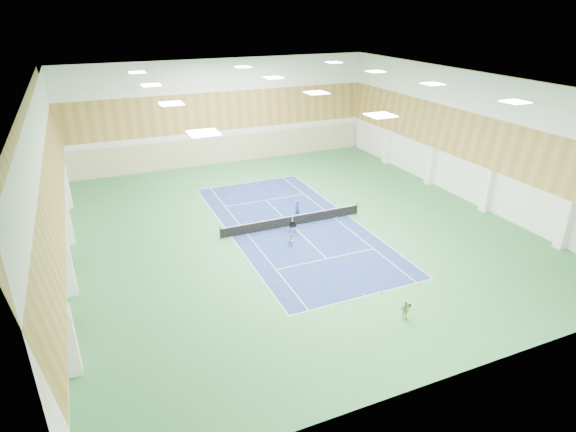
{
  "coord_description": "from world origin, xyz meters",
  "views": [
    {
      "loc": [
        -15.25,
        -34.38,
        17.6
      ],
      "look_at": [
        -1.31,
        -2.08,
        2.0
      ],
      "focal_mm": 30.0,
      "sensor_mm": 36.0,
      "label": 1
    }
  ],
  "objects_px": {
    "coach": "(297,209)",
    "ball_cart": "(293,228)",
    "child_court": "(291,240)",
    "child_apron": "(405,310)",
    "tennis_net": "(292,220)"
  },
  "relations": [
    {
      "from": "tennis_net",
      "to": "ball_cart",
      "type": "height_order",
      "value": "tennis_net"
    },
    {
      "from": "coach",
      "to": "ball_cart",
      "type": "distance_m",
      "value": 3.35
    },
    {
      "from": "coach",
      "to": "child_apron",
      "type": "distance_m",
      "value": 16.46
    },
    {
      "from": "coach",
      "to": "child_court",
      "type": "height_order",
      "value": "coach"
    },
    {
      "from": "child_court",
      "to": "child_apron",
      "type": "xyz_separation_m",
      "value": [
        2.5,
        -11.47,
        0.07
      ]
    },
    {
      "from": "tennis_net",
      "to": "ball_cart",
      "type": "xyz_separation_m",
      "value": [
        -0.58,
        -1.36,
        -0.07
      ]
    },
    {
      "from": "child_court",
      "to": "child_apron",
      "type": "height_order",
      "value": "child_apron"
    },
    {
      "from": "coach",
      "to": "child_court",
      "type": "bearing_deg",
      "value": 40.47
    },
    {
      "from": "coach",
      "to": "ball_cart",
      "type": "bearing_deg",
      "value": 38.74
    },
    {
      "from": "tennis_net",
      "to": "coach",
      "type": "bearing_deg",
      "value": 53.04
    },
    {
      "from": "child_court",
      "to": "ball_cart",
      "type": "height_order",
      "value": "child_court"
    },
    {
      "from": "coach",
      "to": "ball_cart",
      "type": "xyz_separation_m",
      "value": [
        -1.71,
        -2.86,
        -0.3
      ]
    },
    {
      "from": "child_court",
      "to": "ball_cart",
      "type": "xyz_separation_m",
      "value": [
        1.07,
        2.12,
        -0.1
      ]
    },
    {
      "from": "coach",
      "to": "child_apron",
      "type": "bearing_deg",
      "value": 68.6
    },
    {
      "from": "child_court",
      "to": "child_apron",
      "type": "relative_size",
      "value": 0.9
    }
  ]
}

